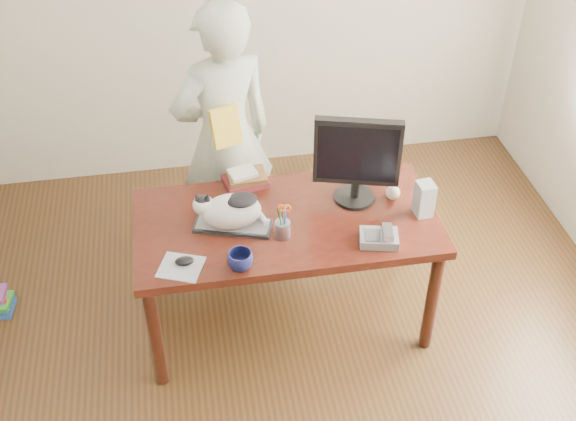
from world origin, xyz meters
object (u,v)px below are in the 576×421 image
Objects in this scene: speaker at (424,199)px; monitor at (357,157)px; book_stack at (245,178)px; mouse at (184,261)px; cat at (229,210)px; person at (224,139)px; coffee_mug at (240,260)px; pen_cup at (283,228)px; baseball at (393,193)px; desk at (284,231)px; phone at (380,237)px; keyboard at (233,225)px; calculator at (367,171)px.

monitor is at bearing 147.68° from speaker.
mouse is at bearing -129.80° from book_stack.
mouse is (-0.25, -0.24, -0.10)m from cat.
coffee_mug is at bearing 69.55° from person.
pen_cup is at bearing 178.87° from speaker.
baseball is at bearing 37.20° from mouse.
monitor is 0.30× the size of person.
book_stack is at bearing 160.94° from baseball.
person is at bearing 103.66° from cat.
mouse is 1.39× the size of baseball.
mouse is at bearing -148.73° from desk.
phone is at bearing -1.04° from cat.
keyboard is at bearing 68.59° from person.
baseball is (0.60, 0.00, 0.19)m from desk.
keyboard is at bearing -173.90° from baseball.
monitor reaches higher than cat.
desk is 6.14× the size of book_stack.
monitor is 6.56× the size of baseball.
keyboard is 1.01m from speaker.
phone is 1.08× the size of calculator.
baseball is at bearing 0.06° from desk.
monitor is 2.35× the size of phone.
coffee_mug is (-0.67, -0.42, -0.24)m from monitor.
coffee_mug reaches higher than keyboard.
desk is 0.59m from monitor.
book_stack is at bearing 89.98° from keyboard.
mouse is (-0.51, -0.13, -0.04)m from pen_cup.
desk is 7.95× the size of calculator.
mouse is at bearing 164.87° from coffee_mug.
baseball is (0.90, 0.09, -0.08)m from cat.
cat is 0.36m from mouse.
phone is at bearing 20.95° from mouse.
speaker is (0.72, -0.15, 0.25)m from desk.
calculator is (1.07, 0.57, 0.01)m from mouse.
calculator is at bearing 109.43° from baseball.
monitor is at bearing 32.16° from coffee_mug.
keyboard is at bearing -161.72° from desk.
desk is 0.67m from mouse.
baseball is 1.04m from person.
coffee_mug reaches higher than calculator.
desk is 20.48× the size of baseball.
mouse is 0.42× the size of book_stack.
mouse is at bearing 53.23° from person.
phone is at bearing -152.75° from speaker.
person reaches higher than monitor.
phone is at bearing -37.52° from desk.
speaker is 0.44m from calculator.
cat reaches higher than pen_cup.
pen_cup reaches higher than phone.
cat is (-0.30, -0.09, 0.27)m from desk.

